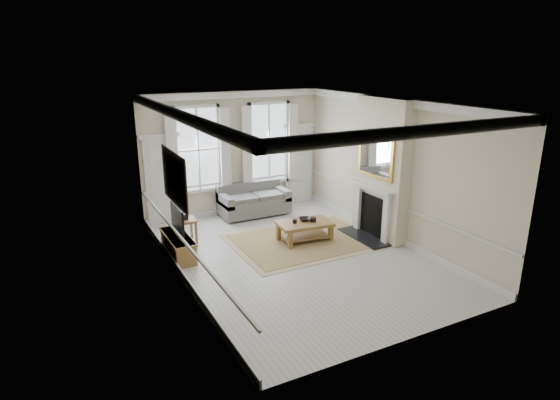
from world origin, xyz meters
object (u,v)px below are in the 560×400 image
side_table (185,224)px  tv_stand (178,246)px  sofa (253,202)px  coffee_table (305,225)px

side_table → tv_stand: bearing=-117.9°
side_table → tv_stand: 0.86m
side_table → tv_stand: (-0.39, -0.73, -0.23)m
sofa → tv_stand: 3.27m
sofa → tv_stand: sofa is taller
sofa → side_table: size_ratio=3.28×
sofa → coffee_table: (0.29, -2.38, 0.03)m
side_table → coffee_table: size_ratio=0.43×
side_table → coffee_table: 2.86m
tv_stand → side_table: bearing=62.1°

